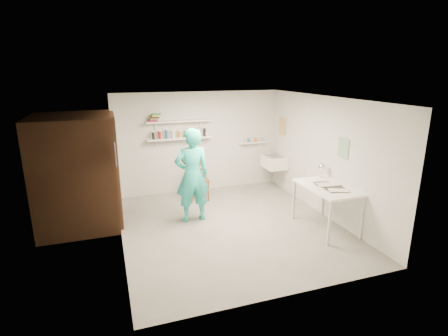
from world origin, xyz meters
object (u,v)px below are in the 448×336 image
object	(u,v)px
work_table	(326,208)
desk_lamp	(322,167)
wooden_chair	(198,179)
man	(192,175)
belfast_sink	(274,162)
wall_clock	(189,157)

from	to	relation	value
work_table	desk_lamp	world-z (taller)	desk_lamp
wooden_chair	man	bearing A→B (deg)	-108.28
work_table	desk_lamp	bearing A→B (deg)	67.58
desk_lamp	work_table	bearing A→B (deg)	-112.42
wooden_chair	desk_lamp	distance (m)	2.77
belfast_sink	wooden_chair	bearing A→B (deg)	-176.91
belfast_sink	desk_lamp	bearing A→B (deg)	-87.02
belfast_sink	wall_clock	distance (m)	2.59
belfast_sink	man	xyz separation A→B (m)	(-2.36, -1.18, 0.22)
wooden_chair	work_table	world-z (taller)	wooden_chair
man	wooden_chair	bearing A→B (deg)	-112.39
belfast_sink	desk_lamp	world-z (taller)	desk_lamp
wooden_chair	desk_lamp	bearing A→B (deg)	-38.63
wall_clock	wooden_chair	world-z (taller)	wall_clock
wooden_chair	desk_lamp	world-z (taller)	desk_lamp
wall_clock	work_table	xyz separation A→B (m)	(2.24, -1.40, -0.81)
man	work_table	world-z (taller)	man
wall_clock	work_table	size ratio (longest dim) A/B	0.27
wall_clock	work_table	world-z (taller)	wall_clock
desk_lamp	wall_clock	bearing A→B (deg)	159.78
belfast_sink	work_table	xyz separation A→B (m)	(-0.11, -2.36, -0.28)
belfast_sink	wall_clock	world-z (taller)	wall_clock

